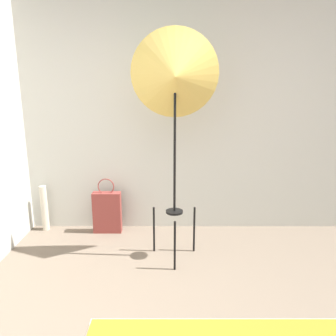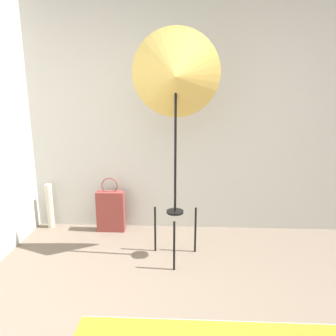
{
  "view_description": "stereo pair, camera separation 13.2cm",
  "coord_description": "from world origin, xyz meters",
  "views": [
    {
      "loc": [
        -0.16,
        -1.29,
        1.58
      ],
      "look_at": [
        -0.16,
        1.37,
        0.92
      ],
      "focal_mm": 35.0,
      "sensor_mm": 36.0,
      "label": 1
    },
    {
      "loc": [
        -0.03,
        -1.28,
        1.58
      ],
      "look_at": [
        -0.16,
        1.37,
        0.92
      ],
      "focal_mm": 35.0,
      "sensor_mm": 36.0,
      "label": 2
    }
  ],
  "objects": [
    {
      "name": "tote_bag",
      "position": [
        -0.84,
        2.11,
        0.24
      ],
      "size": [
        0.31,
        0.1,
        0.62
      ],
      "color": "brown",
      "rests_on": "ground_plane"
    },
    {
      "name": "wall_back",
      "position": [
        0.0,
        2.29,
        1.3
      ],
      "size": [
        8.0,
        0.05,
        2.6
      ],
      "color": "beige",
      "rests_on": "ground_plane"
    },
    {
      "name": "paper_roll",
      "position": [
        -1.55,
        2.17,
        0.26
      ],
      "size": [
        0.08,
        0.08,
        0.52
      ],
      "color": "beige",
      "rests_on": "ground_plane"
    },
    {
      "name": "photo_umbrella",
      "position": [
        -0.1,
        1.55,
        1.67
      ],
      "size": [
        0.77,
        0.41,
        2.08
      ],
      "color": "black",
      "rests_on": "ground_plane"
    }
  ]
}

